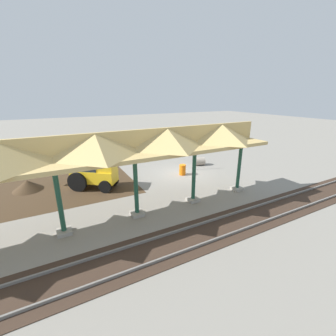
{
  "coord_description": "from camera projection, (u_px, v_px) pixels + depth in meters",
  "views": [
    {
      "loc": [
        9.73,
        15.9,
        6.6
      ],
      "look_at": [
        2.54,
        2.4,
        1.6
      ],
      "focal_mm": 24.0,
      "sensor_mm": 36.0,
      "label": 1
    }
  ],
  "objects": [
    {
      "name": "dirt_work_zone",
      "position": [
        62.0,
        189.0,
        16.52
      ],
      "size": [
        10.4,
        7.0,
        0.01
      ],
      "primitive_type": "cube",
      "color": "#42301E",
      "rests_on": "ground"
    },
    {
      "name": "concrete_pipe",
      "position": [
        199.0,
        161.0,
        22.01
      ],
      "size": [
        1.14,
        1.02,
        0.78
      ],
      "color": "#9E9384",
      "rests_on": "ground"
    },
    {
      "name": "rail_tracks",
      "position": [
        255.0,
        216.0,
        12.8
      ],
      "size": [
        60.0,
        2.58,
        0.15
      ],
      "color": "slate",
      "rests_on": "ground"
    },
    {
      "name": "stop_sign",
      "position": [
        196.0,
        154.0,
        20.29
      ],
      "size": [
        0.73,
        0.28,
        2.15
      ],
      "color": "gray",
      "rests_on": "ground"
    },
    {
      "name": "backhoe",
      "position": [
        92.0,
        172.0,
        16.33
      ],
      "size": [
        4.93,
        4.15,
        2.82
      ],
      "color": "yellow",
      "rests_on": "ground"
    },
    {
      "name": "traffic_barrel",
      "position": [
        182.0,
        170.0,
        19.32
      ],
      "size": [
        0.56,
        0.56,
        0.9
      ],
      "primitive_type": "cylinder",
      "color": "orange",
      "rests_on": "ground"
    },
    {
      "name": "platform_canopy",
      "position": [
        51.0,
        152.0,
        9.92
      ],
      "size": [
        24.31,
        3.2,
        4.9
      ],
      "color": "#9E998E",
      "rests_on": "ground"
    },
    {
      "name": "dirt_mound",
      "position": [
        29.0,
        190.0,
        16.35
      ],
      "size": [
        4.15,
        4.15,
        1.49
      ],
      "primitive_type": "cone",
      "color": "#42301E",
      "rests_on": "ground"
    },
    {
      "name": "ground_plane",
      "position": [
        181.0,
        174.0,
        19.73
      ],
      "size": [
        120.0,
        120.0,
        0.0
      ],
      "primitive_type": "plane",
      "color": "gray"
    }
  ]
}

